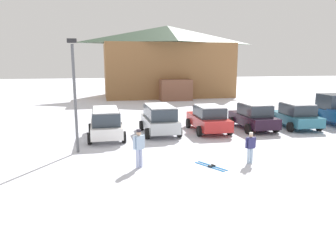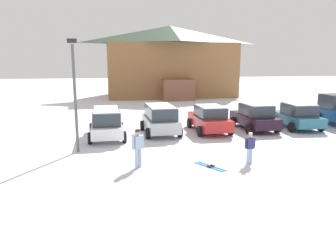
{
  "view_description": "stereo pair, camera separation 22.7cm",
  "coord_description": "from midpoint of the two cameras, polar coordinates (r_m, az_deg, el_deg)",
  "views": [
    {
      "loc": [
        -4.53,
        -7.83,
        4.5
      ],
      "look_at": [
        -1.31,
        8.46,
        1.18
      ],
      "focal_mm": 35.0,
      "sensor_mm": 36.0,
      "label": 1
    },
    {
      "loc": [
        -4.31,
        -7.87,
        4.5
      ],
      "look_at": [
        -1.31,
        8.46,
        1.18
      ],
      "focal_mm": 35.0,
      "sensor_mm": 36.0,
      "label": 2
    }
  ],
  "objects": [
    {
      "name": "parked_silver_wagon",
      "position": [
        20.36,
        -1.81,
        1.28
      ],
      "size": [
        2.23,
        4.05,
        1.8
      ],
      "color": "#B8BFC4",
      "rests_on": "ground"
    },
    {
      "name": "ground",
      "position": [
        10.07,
        16.87,
        -15.76
      ],
      "size": [
        160.0,
        160.0,
        0.0
      ],
      "primitive_type": "plane",
      "color": "silver"
    },
    {
      "name": "ski_lodge",
      "position": [
        42.39,
        -0.31,
        11.23
      ],
      "size": [
        16.36,
        10.29,
        8.78
      ],
      "color": "olive",
      "rests_on": "ground"
    },
    {
      "name": "parked_black_sedan",
      "position": [
        22.41,
        14.38,
        1.63
      ],
      "size": [
        2.21,
        4.21,
        1.75
      ],
      "color": "black",
      "rests_on": "ground"
    },
    {
      "name": "parked_white_suv",
      "position": [
        19.62,
        -11.1,
        0.61
      ],
      "size": [
        2.14,
        4.49,
        1.74
      ],
      "color": "white",
      "rests_on": "ground"
    },
    {
      "name": "skier_adult_in_blue_parka",
      "position": [
        13.95,
        -5.54,
        -3.52
      ],
      "size": [
        0.53,
        0.42,
        1.67
      ],
      "color": "#A5B0D5",
      "rests_on": "ground"
    },
    {
      "name": "lamp_post",
      "position": [
        16.52,
        -16.34,
        6.02
      ],
      "size": [
        0.44,
        0.24,
        5.52
      ],
      "color": "#515459",
      "rests_on": "ground"
    },
    {
      "name": "skier_teen_in_navy_coat",
      "position": [
        14.94,
        13.75,
        -3.39
      ],
      "size": [
        0.52,
        0.25,
        1.41
      ],
      "color": "#A2BAD2",
      "rests_on": "ground"
    },
    {
      "name": "parked_teal_hatchback",
      "position": [
        23.82,
        21.11,
        1.73
      ],
      "size": [
        2.38,
        4.16,
        1.71
      ],
      "color": "teal",
      "rests_on": "ground"
    },
    {
      "name": "pair_of_skis",
      "position": [
        14.36,
        7.05,
        -6.96
      ],
      "size": [
        1.08,
        1.59,
        0.08
      ],
      "color": "#1566AF",
      "rests_on": "ground"
    },
    {
      "name": "parked_red_sedan",
      "position": [
        21.19,
        6.75,
        1.32
      ],
      "size": [
        2.18,
        4.33,
        1.7
      ],
      "color": "red",
      "rests_on": "ground"
    }
  ]
}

